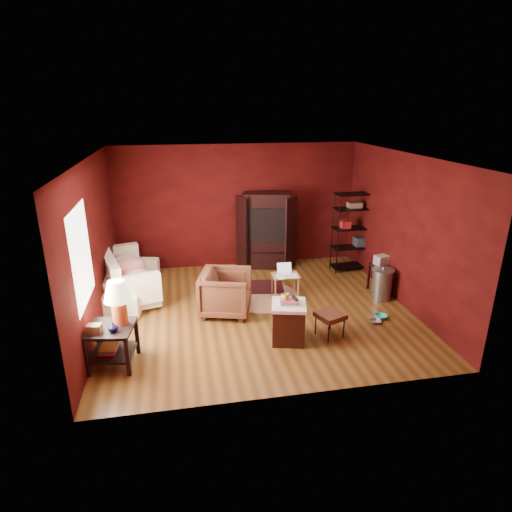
# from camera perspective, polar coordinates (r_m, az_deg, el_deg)

# --- Properties ---
(room) EXTENTS (5.54, 5.04, 2.84)m
(room) POSITION_cam_1_polar(r_m,az_deg,el_deg) (7.47, 0.00, 2.35)
(room) COLOR brown
(room) RESTS_ON ground
(sofa) EXTENTS (0.95, 2.22, 0.84)m
(sofa) POSITION_cam_1_polar(r_m,az_deg,el_deg) (8.79, -16.71, -2.60)
(sofa) COLOR white
(sofa) RESTS_ON ground
(armchair) EXTENTS (1.01, 1.05, 0.89)m
(armchair) POSITION_cam_1_polar(r_m,az_deg,el_deg) (7.76, -4.04, -4.61)
(armchair) COLOR black
(armchair) RESTS_ON ground
(pet_bowl_steel) EXTENTS (0.22, 0.08, 0.21)m
(pet_bowl_steel) POSITION_cam_1_polar(r_m,az_deg,el_deg) (7.82, 15.66, -7.88)
(pet_bowl_steel) COLOR #AAADB1
(pet_bowl_steel) RESTS_ON ground
(pet_bowl_turquoise) EXTENTS (0.22, 0.08, 0.22)m
(pet_bowl_turquoise) POSITION_cam_1_polar(r_m,az_deg,el_deg) (7.99, 16.35, -7.29)
(pet_bowl_turquoise) COLOR #29C2C3
(pet_bowl_turquoise) RESTS_ON ground
(vase) EXTENTS (0.19, 0.19, 0.14)m
(vase) POSITION_cam_1_polar(r_m,az_deg,el_deg) (6.37, -18.54, -8.98)
(vase) COLOR #0D0F42
(vase) RESTS_ON side_table
(mug) EXTENTS (0.12, 0.10, 0.12)m
(mug) POSITION_cam_1_polar(r_m,az_deg,el_deg) (6.73, 3.93, -5.35)
(mug) COLOR #DBDA6B
(mug) RESTS_ON hamper
(side_table) EXTENTS (0.73, 0.73, 1.28)m
(side_table) POSITION_cam_1_polar(r_m,az_deg,el_deg) (6.49, -18.36, -7.53)
(side_table) COLOR black
(side_table) RESTS_ON ground
(sofa_cushions) EXTENTS (1.35, 2.21, 0.87)m
(sofa_cushions) POSITION_cam_1_polar(r_m,az_deg,el_deg) (8.80, -17.03, -2.58)
(sofa_cushions) COLOR white
(sofa_cushions) RESTS_ON sofa
(hamper) EXTENTS (0.65, 0.65, 0.75)m
(hamper) POSITION_cam_1_polar(r_m,az_deg,el_deg) (6.93, 4.36, -8.70)
(hamper) COLOR #40190E
(hamper) RESTS_ON ground
(footstool) EXTENTS (0.53, 0.53, 0.42)m
(footstool) POSITION_cam_1_polar(r_m,az_deg,el_deg) (7.13, 9.87, -7.90)
(footstool) COLOR black
(footstool) RESTS_ON ground
(rug_round) EXTENTS (1.71, 1.71, 0.01)m
(rug_round) POSITION_cam_1_polar(r_m,az_deg,el_deg) (8.53, 0.95, -5.45)
(rug_round) COLOR beige
(rug_round) RESTS_ON ground
(rug_oriental) EXTENTS (1.18, 0.87, 0.01)m
(rug_oriental) POSITION_cam_1_polar(r_m,az_deg,el_deg) (8.95, 0.12, -4.13)
(rug_oriental) COLOR #4A131A
(rug_oriental) RESTS_ON ground
(laptop_desk) EXTENTS (0.54, 0.43, 0.66)m
(laptop_desk) POSITION_cam_1_polar(r_m,az_deg,el_deg) (8.44, 3.93, -2.79)
(laptop_desk) COLOR tan
(laptop_desk) RESTS_ON ground
(tv_armoire) EXTENTS (1.34, 0.92, 1.75)m
(tv_armoire) POSITION_cam_1_polar(r_m,az_deg,el_deg) (9.81, 1.38, 3.62)
(tv_armoire) COLOR black
(tv_armoire) RESTS_ON ground
(wire_shelving) EXTENTS (0.88, 0.41, 1.79)m
(wire_shelving) POSITION_cam_1_polar(r_m,az_deg,el_deg) (9.84, 12.85, 3.59)
(wire_shelving) COLOR black
(wire_shelving) RESTS_ON ground
(small_stand) EXTENTS (0.46, 0.46, 0.75)m
(small_stand) POSITION_cam_1_polar(r_m,az_deg,el_deg) (8.98, 16.37, -1.11)
(small_stand) COLOR black
(small_stand) RESTS_ON ground
(trash_can) EXTENTS (0.43, 0.43, 0.66)m
(trash_can) POSITION_cam_1_polar(r_m,az_deg,el_deg) (8.69, 16.44, -3.59)
(trash_can) COLOR gray
(trash_can) RESTS_ON ground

